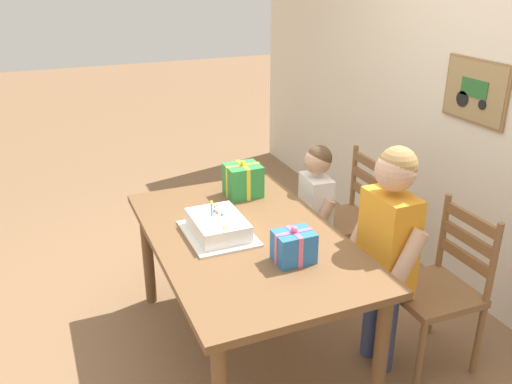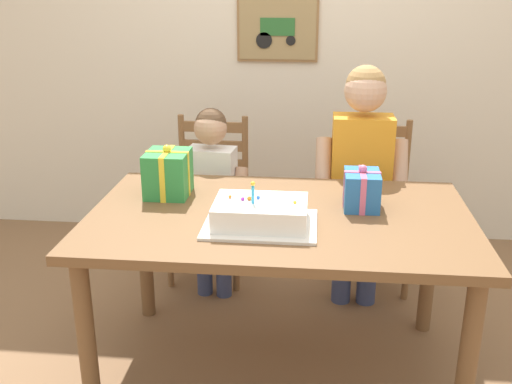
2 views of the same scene
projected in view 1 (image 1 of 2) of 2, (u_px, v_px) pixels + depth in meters
The scene contains 10 objects.
ground_plane at pixel (247, 349), 3.18m from camera, with size 20.00×20.00×0.00m, color #846042.
back_wall at pixel (495, 106), 3.25m from camera, with size 6.40×0.11×2.60m.
dining_table at pixel (246, 250), 2.92m from camera, with size 1.58×0.97×0.75m.
birthday_cake at pixel (218, 226), 2.87m from camera, with size 0.44×0.34×0.19m.
gift_box_red_large at pixel (243, 180), 3.34m from camera, with size 0.19×0.22×0.23m.
gift_box_beside_cake at pixel (294, 247), 2.61m from camera, with size 0.15×0.19×0.19m.
chair_left at pixel (347, 219), 3.73m from camera, with size 0.43×0.43×0.92m.
chair_right at pixel (439, 288), 2.93m from camera, with size 0.43×0.43×0.92m.
child_older at pixel (388, 239), 2.79m from camera, with size 0.46×0.26×1.28m.
child_younger at pixel (315, 207), 3.49m from camera, with size 0.39×0.23×1.05m.
Camera 1 is at (2.38, -0.95, 2.09)m, focal length 37.97 mm.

